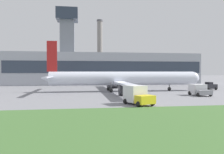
# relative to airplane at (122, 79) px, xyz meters

# --- Properties ---
(ground_plane) EXTENTS (400.00, 400.00, 0.00)m
(ground_plane) POSITION_rel_airplane_xyz_m (-0.61, -3.49, -2.69)
(ground_plane) COLOR gray
(terminal_building) EXTENTS (63.85, 15.84, 25.45)m
(terminal_building) POSITION_rel_airplane_xyz_m (-1.38, 29.67, 3.06)
(terminal_building) COLOR #9EA3AD
(terminal_building) RESTS_ON ground_plane
(smokestack_left) EXTENTS (2.95, 2.95, 29.28)m
(smokestack_left) POSITION_rel_airplane_xyz_m (0.48, 59.16, 12.07)
(smokestack_left) COLOR gray
(smokestack_left) RESTS_ON ground_plane
(airplane) EXTENTS (34.72, 32.91, 10.61)m
(airplane) POSITION_rel_airplane_xyz_m (0.00, 0.00, 0.00)
(airplane) COLOR silver
(airplane) RESTS_ON ground_plane
(pushback_tug) EXTENTS (3.48, 3.06, 1.82)m
(pushback_tug) POSITION_rel_airplane_xyz_m (21.04, 0.91, -1.88)
(pushback_tug) COLOR #232328
(pushback_tug) RESTS_ON ground_plane
(baggage_truck) EXTENTS (3.67, 4.74, 2.45)m
(baggage_truck) POSITION_rel_airplane_xyz_m (-1.57, -19.05, -1.51)
(baggage_truck) COLOR yellow
(baggage_truck) RESTS_ON ground_plane
(fuel_truck) EXTENTS (3.03, 4.11, 1.98)m
(fuel_truck) POSITION_rel_airplane_xyz_m (12.16, -10.11, -1.71)
(fuel_truck) COLOR gray
(fuel_truck) RESTS_ON ground_plane
(ground_crew_person) EXTENTS (0.48, 0.48, 1.70)m
(ground_crew_person) POSITION_rel_airplane_xyz_m (-1.20, -11.07, -1.83)
(ground_crew_person) COLOR #23283D
(ground_crew_person) RESTS_ON ground_plane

